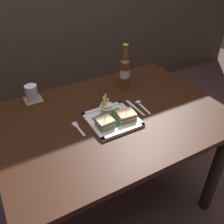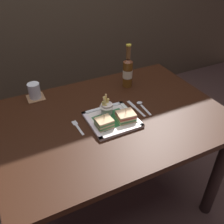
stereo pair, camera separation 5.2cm
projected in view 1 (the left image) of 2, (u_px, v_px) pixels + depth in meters
ground_plane at (112, 199)px, 1.79m from camera, size 6.00×6.00×0.00m
dining_table at (112, 133)px, 1.43m from camera, size 1.23×0.87×0.74m
square_plate at (112, 120)px, 1.31m from camera, size 0.25×0.25×0.02m
sandwich_half_left at (105, 123)px, 1.24m from camera, size 0.08×0.07×0.08m
sandwich_half_right at (126, 116)px, 1.29m from camera, size 0.10×0.09×0.08m
fries_cup at (106, 107)px, 1.33m from camera, size 0.08×0.08×0.11m
beer_bottle at (125, 71)px, 1.56m from camera, size 0.06×0.06×0.28m
drink_coaster at (33, 100)px, 1.48m from camera, size 0.10×0.10×0.00m
water_glass at (32, 94)px, 1.45m from camera, size 0.07×0.07×0.09m
fork at (78, 128)px, 1.26m from camera, size 0.03×0.13×0.00m
knife at (134, 107)px, 1.41m from camera, size 0.02×0.17×0.00m
spoon at (140, 104)px, 1.44m from camera, size 0.04×0.14×0.01m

